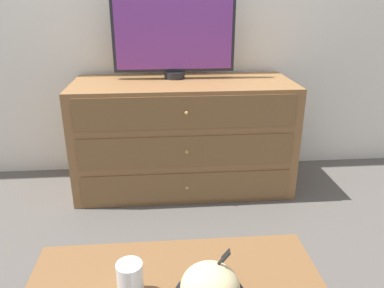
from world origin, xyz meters
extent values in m
plane|color=#56514C|center=(0.00, 0.00, 0.00)|extent=(12.00, 12.00, 0.00)
cube|color=olive|center=(0.13, -0.32, 0.37)|extent=(1.43, 0.57, 0.74)
cube|color=brown|center=(0.13, -0.61, 0.12)|extent=(1.31, 0.01, 0.20)
sphere|color=tan|center=(0.13, -0.61, 0.12)|extent=(0.02, 0.02, 0.02)
cube|color=brown|center=(0.13, -0.61, 0.37)|extent=(1.31, 0.01, 0.20)
sphere|color=tan|center=(0.13, -0.61, 0.37)|extent=(0.02, 0.02, 0.02)
cube|color=brown|center=(0.13, -0.61, 0.62)|extent=(1.31, 0.01, 0.20)
sphere|color=tan|center=(0.13, -0.61, 0.62)|extent=(0.02, 0.02, 0.02)
cylinder|color=#232328|center=(0.07, -0.21, 0.76)|extent=(0.14, 0.14, 0.05)
cube|color=#232328|center=(0.07, -0.20, 1.04)|extent=(0.79, 0.04, 0.51)
cube|color=#7A3893|center=(0.07, -0.22, 1.04)|extent=(0.75, 0.01, 0.47)
ellipsoid|color=beige|center=(0.10, -1.89, 0.50)|extent=(0.17, 0.17, 0.13)
cube|color=black|center=(0.10, -1.87, 0.52)|extent=(0.09, 0.02, 0.12)
cube|color=black|center=(0.14, -1.87, 0.58)|extent=(0.03, 0.03, 0.03)
cylinder|color=#9E6638|center=(-0.13, -1.84, 0.47)|extent=(0.07, 0.07, 0.07)
cylinder|color=white|center=(-0.13, -1.84, 0.49)|extent=(0.08, 0.08, 0.11)
camera|label=1|loc=(-0.02, -2.71, 1.24)|focal=35.00mm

